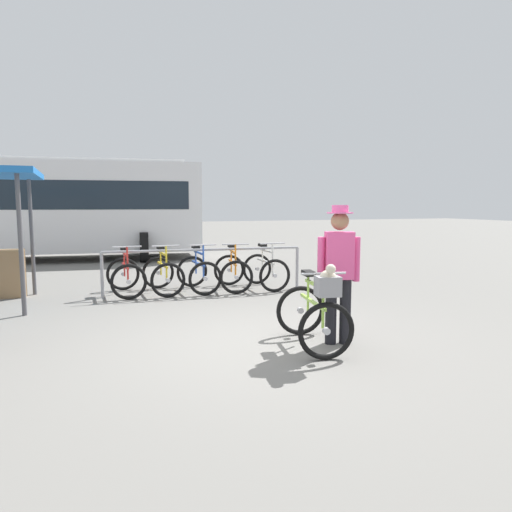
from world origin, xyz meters
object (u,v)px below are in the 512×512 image
object	(u,v)px
racked_bike_yellow	(163,274)
person_with_featured_bike	(339,268)
featured_bicycle	(316,310)
racked_bike_orange	(233,272)
bus_distant	(34,204)
racked_bike_white	(266,270)
racked_bike_blue	(198,273)
racked_bike_red	(126,276)

from	to	relation	value
racked_bike_yellow	person_with_featured_bike	bearing A→B (deg)	-69.68
featured_bicycle	person_with_featured_bike	size ratio (longest dim) A/B	0.72
racked_bike_orange	bus_distant	size ratio (longest dim) A/B	0.12
racked_bike_yellow	racked_bike_white	size ratio (longest dim) A/B	1.02
racked_bike_blue	racked_bike_white	bearing A→B (deg)	-5.27
racked_bike_white	featured_bicycle	xyz separation A→B (m)	(-0.95, -4.02, 0.12)
racked_bike_yellow	racked_bike_orange	world-z (taller)	same
racked_bike_red	bus_distant	xyz separation A→B (m)	(-2.12, 6.62, 1.37)
racked_bike_orange	racked_bike_red	bearing A→B (deg)	174.73
racked_bike_blue	racked_bike_white	distance (m)	1.40
person_with_featured_bike	racked_bike_blue	bearing A→B (deg)	101.49
racked_bike_red	racked_bike_yellow	size ratio (longest dim) A/B	1.00
racked_bike_orange	racked_bike_white	world-z (taller)	same
racked_bike_blue	racked_bike_yellow	bearing A→B (deg)	174.73
featured_bicycle	racked_bike_orange	bearing A→B (deg)	86.47
bus_distant	racked_bike_orange	bearing A→B (deg)	-58.28
racked_bike_blue	bus_distant	xyz separation A→B (m)	(-3.52, 6.75, 1.37)
person_with_featured_bike	bus_distant	size ratio (longest dim) A/B	0.17
racked_bike_yellow	person_with_featured_bike	size ratio (longest dim) A/B	0.64
racked_bike_red	bus_distant	world-z (taller)	bus_distant
racked_bike_red	person_with_featured_bike	distance (m)	4.75
racked_bike_white	bus_distant	world-z (taller)	bus_distant
racked_bike_white	racked_bike_red	bearing A→B (deg)	174.73
racked_bike_orange	featured_bicycle	distance (m)	4.09
racked_bike_red	bus_distant	bearing A→B (deg)	107.77
racked_bike_orange	featured_bicycle	xyz separation A→B (m)	(-0.25, -4.08, 0.12)
racked_bike_yellow	racked_bike_blue	bearing A→B (deg)	-5.27
person_with_featured_bike	bus_distant	distance (m)	11.65
racked_bike_yellow	featured_bicycle	distance (m)	4.36
racked_bike_yellow	racked_bike_white	distance (m)	2.10
featured_bicycle	bus_distant	size ratio (longest dim) A/B	0.12
bus_distant	racked_bike_red	bearing A→B (deg)	-72.23
racked_bike_red	person_with_featured_bike	bearing A→B (deg)	-61.98
racked_bike_orange	racked_bike_white	xyz separation A→B (m)	(0.70, -0.06, 0.00)
racked_bike_yellow	racked_bike_blue	world-z (taller)	same
racked_bike_blue	racked_bike_orange	xyz separation A→B (m)	(0.70, -0.06, 0.00)
racked_bike_orange	featured_bicycle	world-z (taller)	featured_bicycle
racked_bike_yellow	featured_bicycle	size ratio (longest dim) A/B	0.89
racked_bike_blue	bus_distant	size ratio (longest dim) A/B	0.11
racked_bike_white	person_with_featured_bike	size ratio (longest dim) A/B	0.63
racked_bike_red	racked_bike_orange	size ratio (longest dim) A/B	0.94
featured_bicycle	bus_distant	xyz separation A→B (m)	(-3.96, 10.90, 1.25)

